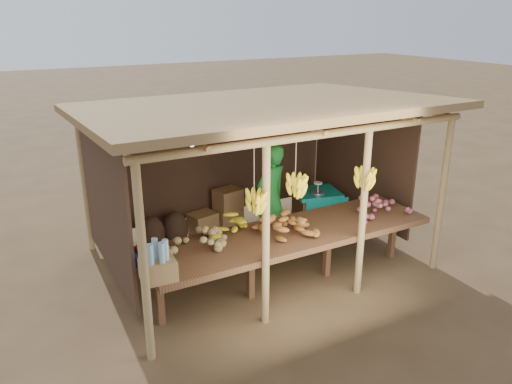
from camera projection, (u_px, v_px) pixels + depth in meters
ground at (256, 257)px, 7.52m from camera, size 60.00×60.00×0.00m
stall_structure at (256, 133)px, 6.85m from camera, size 4.70×3.50×2.43m
counter at (291, 236)px, 6.49m from camera, size 3.90×1.05×0.80m
potato_heap at (192, 237)px, 5.89m from camera, size 0.97×0.60×0.36m
sweet_potato_heap at (285, 223)px, 6.28m from camera, size 0.94×0.59×0.36m
onion_heap at (378, 203)px, 6.96m from camera, size 1.00×0.83×0.36m
banana_pile at (229, 220)px, 6.39m from camera, size 0.64×0.52×0.35m
tomato_basin at (145, 255)px, 5.68m from camera, size 0.38×0.38×0.20m
bottle_box at (158, 265)px, 5.25m from camera, size 0.38×0.31×0.46m
vendor at (271, 198)px, 7.53m from camera, size 0.71×0.59×1.68m
tarp_crate at (316, 209)px, 8.41m from camera, size 0.87×0.79×0.88m
carton_stack at (220, 213)px, 8.39m from camera, size 0.95×0.41×0.68m
burlap_sacks at (163, 228)px, 7.92m from camera, size 0.81×0.43×0.57m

